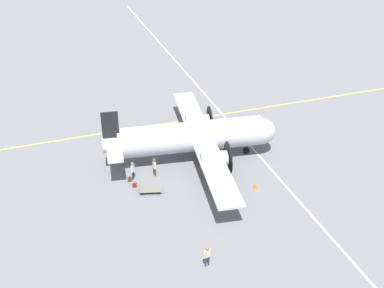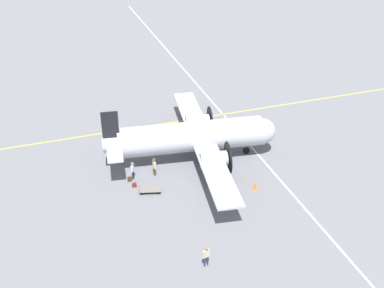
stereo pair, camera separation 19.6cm
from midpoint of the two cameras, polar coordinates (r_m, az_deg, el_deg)
ground_plane at (r=48.29m, az=0.12°, el=-1.80°), size 300.00×300.00×0.00m
apron_line_eastwest at (r=55.06m, az=-2.65°, el=2.53°), size 120.00×0.16×0.01m
apron_line_northsouth at (r=50.52m, az=7.28°, el=-0.48°), size 0.16×120.00×0.01m
airliner_main at (r=47.03m, az=0.67°, el=0.94°), size 17.15×22.30×6.04m
crew_foreground at (r=35.94m, az=1.87°, el=-12.93°), size 0.60×0.30×1.81m
passenger_boarding at (r=45.08m, az=-6.94°, el=-2.94°), size 0.40×0.54×1.85m
ramp_agent at (r=45.39m, az=-4.38°, el=-2.52°), size 0.34×0.61×1.81m
suitcase_near_door at (r=45.27m, az=-7.28°, el=-4.16°), size 0.36×0.18×0.53m
suitcase_upright_spare at (r=44.48m, az=-6.72°, el=-4.86°), size 0.39×0.17×0.48m
baggage_cart at (r=43.72m, az=-4.87°, el=-5.36°), size 2.18×1.56×0.56m
traffic_cone at (r=44.42m, az=7.60°, el=-4.90°), size 0.44×0.44×0.57m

